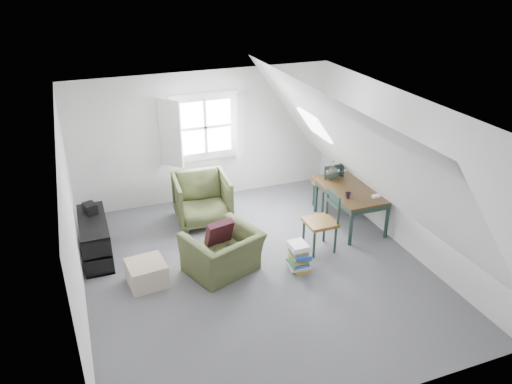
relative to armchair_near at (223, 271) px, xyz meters
name	(u,v)px	position (x,y,z in m)	size (l,w,h in m)	color
floor	(256,270)	(0.48, -0.16, 0.00)	(5.50, 5.50, 0.00)	#545459
ceiling	(256,112)	(0.48, -0.16, 2.50)	(5.50, 5.50, 0.00)	white
wall_back	(205,137)	(0.48, 2.59, 1.25)	(5.00, 5.00, 0.00)	silver
wall_front	(357,316)	(0.48, -2.91, 1.25)	(5.00, 5.00, 0.00)	silver
wall_left	(72,228)	(-2.02, -0.16, 1.25)	(5.50, 5.50, 0.00)	silver
wall_right	(404,172)	(2.98, -0.16, 1.25)	(5.50, 5.50, 0.00)	silver
slope_left	(144,179)	(-1.07, -0.16, 1.78)	(5.50, 5.50, 0.00)	white
slope_right	(354,149)	(2.03, -0.16, 1.78)	(5.50, 5.50, 0.00)	white
dormer_window	(206,128)	(0.48, 2.52, 1.45)	(1.71, 0.35, 1.30)	white
skylight	(315,125)	(2.03, 1.14, 1.75)	(0.55, 0.75, 0.04)	white
armchair_near	(223,271)	(0.00, 0.00, 0.00)	(1.03, 0.90, 0.67)	#404728
armchair_far	(203,221)	(0.13, 1.63, 0.00)	(0.94, 0.96, 0.88)	#404728
throw_pillow	(219,233)	(0.00, 0.15, 0.59)	(0.41, 0.12, 0.41)	#340E17
ottoman	(147,273)	(-1.13, 0.10, 0.18)	(0.53, 0.53, 0.35)	tan
dining_table	(351,193)	(2.54, 0.61, 0.61)	(0.85, 1.41, 0.70)	#33210F
demijohn	(332,173)	(2.39, 1.06, 0.84)	(0.24, 0.24, 0.34)	silver
vase_twigs	(341,169)	(2.64, 1.16, 0.84)	(0.08, 0.08, 0.59)	black
cup	(348,198)	(2.29, 0.31, 0.70)	(0.10, 0.10, 0.09)	black
paper_box	(376,196)	(2.74, 0.16, 0.72)	(0.12, 0.08, 0.04)	white
dining_chair_far	(329,185)	(2.46, 1.27, 0.50)	(0.45, 0.45, 0.97)	brown
dining_chair_near	(322,221)	(1.69, 0.05, 0.52)	(0.47, 0.47, 1.00)	brown
media_shelf	(95,241)	(-1.76, 1.09, 0.29)	(0.42, 1.26, 0.65)	black
electronics_box	(90,209)	(-1.76, 1.38, 0.72)	(0.16, 0.23, 0.18)	black
magazine_stack	(299,257)	(1.10, -0.36, 0.22)	(0.33, 0.39, 0.44)	#B29933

